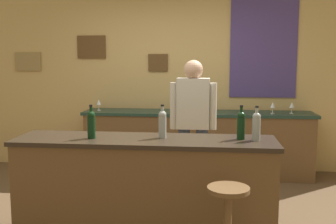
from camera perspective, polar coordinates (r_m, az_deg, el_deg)
ground_plane at (r=4.29m, az=-2.29°, el=-14.83°), size 10.00×10.00×0.00m
back_wall at (r=5.98m, az=0.80°, el=5.46°), size 6.00×0.09×2.80m
bar_counter at (r=3.76m, az=-3.25°, el=-10.62°), size 2.36×0.60×0.92m
side_counter at (r=5.70m, az=4.17°, el=-4.43°), size 3.19×0.56×0.90m
bartender at (r=4.51m, az=3.56°, el=-1.35°), size 0.52×0.21×1.62m
bar_stool at (r=3.17m, az=8.47°, el=-14.24°), size 0.32×0.32×0.68m
wine_bottle_a at (r=3.68m, az=-10.80°, el=-1.61°), size 0.07×0.07×0.31m
wine_bottle_b at (r=3.63m, az=-0.79°, el=-1.59°), size 0.07×0.07×0.31m
wine_bottle_c at (r=3.63m, az=10.29°, el=-1.71°), size 0.07×0.07×0.31m
wine_bottle_d at (r=3.61m, az=12.39°, el=-1.84°), size 0.07×0.07×0.31m
wine_glass_a at (r=5.83m, az=-9.76°, el=1.32°), size 0.07×0.07×0.16m
wine_glass_b at (r=5.52m, az=6.25°, el=1.02°), size 0.07×0.07×0.16m
wine_glass_c at (r=5.59m, az=14.59°, el=0.91°), size 0.07×0.07×0.16m
wine_glass_d at (r=5.66m, az=17.12°, el=0.90°), size 0.07×0.07×0.16m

